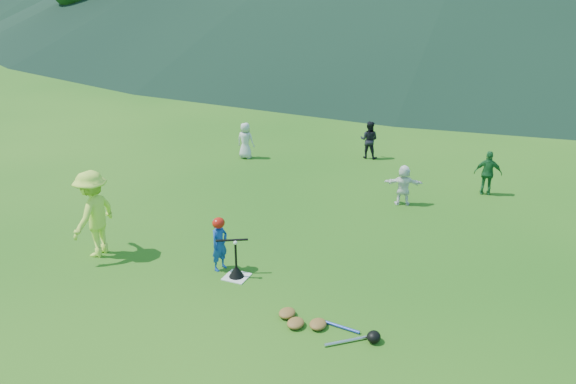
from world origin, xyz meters
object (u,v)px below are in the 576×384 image
object	(u,v)px
fielder_a	(245,141)
batting_tee	(236,271)
batter_child	(220,244)
fielder_b	(369,140)
fielder_d	(403,185)
equipment_pile	(318,324)
adult_coach	(94,214)
fielder_c	(488,173)
home_plate	(237,277)

from	to	relation	value
fielder_a	batting_tee	world-z (taller)	fielder_a
batter_child	fielder_a	world-z (taller)	fielder_a
fielder_b	batting_tee	xyz separation A→B (m)	(-0.18, -8.61, -0.48)
batter_child	fielder_d	bearing A→B (deg)	-12.57
fielder_b	equipment_pile	bearing A→B (deg)	99.14
adult_coach	fielder_c	xyz separation A→B (m)	(7.11, 6.93, -0.31)
adult_coach	equipment_pile	xyz separation A→B (m)	(5.17, -0.68, -0.85)
fielder_a	batting_tee	xyz separation A→B (m)	(3.45, -7.03, -0.45)
fielder_b	adult_coach	bearing A→B (deg)	67.73
adult_coach	fielder_a	distance (m)	7.32
fielder_a	batting_tee	bearing A→B (deg)	114.49
fielder_b	equipment_pile	size ratio (longest dim) A/B	0.67
fielder_d	fielder_c	bearing A→B (deg)	-155.25
batter_child	equipment_pile	size ratio (longest dim) A/B	0.60
adult_coach	batting_tee	xyz separation A→B (m)	(3.13, 0.28, -0.78)
fielder_d	batting_tee	world-z (taller)	fielder_d
batting_tee	batter_child	bearing A→B (deg)	158.74
batting_tee	equipment_pile	bearing A→B (deg)	-25.21
fielder_c	fielder_d	xyz separation A→B (m)	(-1.89, -1.60, -0.08)
fielder_c	equipment_pile	distance (m)	7.87
fielder_c	batting_tee	xyz separation A→B (m)	(-3.98, -6.65, -0.47)
adult_coach	fielder_c	size ratio (longest dim) A/B	1.52
home_plate	batter_child	bearing A→B (deg)	158.74
home_plate	adult_coach	size ratio (longest dim) A/B	0.25
batter_child	adult_coach	world-z (taller)	adult_coach
batter_child	batting_tee	world-z (taller)	batter_child
home_plate	fielder_d	xyz separation A→B (m)	(2.09, 5.05, 0.51)
batter_child	adult_coach	xyz separation A→B (m)	(-2.67, -0.46, 0.38)
fielder_d	equipment_pile	distance (m)	6.02
batting_tee	equipment_pile	size ratio (longest dim) A/B	0.38
adult_coach	batting_tee	world-z (taller)	adult_coach
adult_coach	fielder_c	bearing A→B (deg)	129.61
batter_child	fielder_c	xyz separation A→B (m)	(4.44, 6.47, 0.06)
adult_coach	fielder_a	size ratio (longest dim) A/B	1.58
equipment_pile	fielder_d	bearing A→B (deg)	89.50
fielder_b	batter_child	bearing A→B (deg)	83.84
home_plate	fielder_a	distance (m)	7.85
adult_coach	fielder_b	bearing A→B (deg)	154.93
fielder_b	fielder_d	distance (m)	4.04
adult_coach	fielder_d	world-z (taller)	adult_coach
home_plate	batting_tee	world-z (taller)	batting_tee
batter_child	equipment_pile	bearing A→B (deg)	-99.48
batter_child	home_plate	bearing A→B (deg)	-96.24
batter_child	fielder_a	size ratio (longest dim) A/B	0.93
fielder_a	equipment_pile	bearing A→B (deg)	122.83
adult_coach	batter_child	bearing A→B (deg)	95.08
home_plate	fielder_d	distance (m)	5.49
batter_child	fielder_b	bearing A→B (deg)	10.71
batter_child	adult_coach	size ratio (longest dim) A/B	0.59
fielder_d	equipment_pile	xyz separation A→B (m)	(-0.05, -6.01, -0.46)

